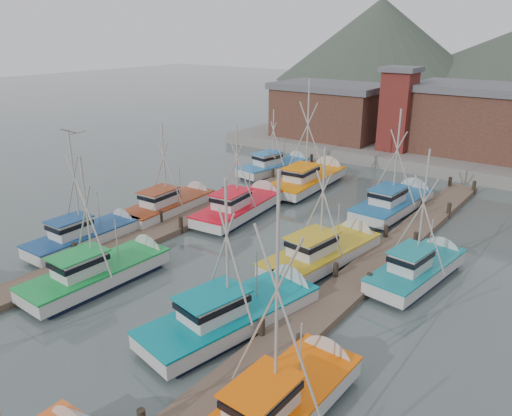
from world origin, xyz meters
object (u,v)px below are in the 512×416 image
Objects in this scene: lookout_tower at (398,109)px; boat_8 at (243,206)px; boat_12 at (310,179)px; boat_4 at (105,271)px.

boat_8 is at bearing -97.18° from lookout_tower.
boat_12 is (-2.41, -13.30, -4.86)m from lookout_tower.
boat_4 is at bearing -93.69° from boat_8.
boat_12 is (-0.01, 22.28, 0.01)m from boat_4.
lookout_tower reaches higher than boat_12.
lookout_tower reaches higher than boat_8.
boat_12 is at bearing 91.72° from boat_4.
lookout_tower is 0.95× the size of boat_4.
boat_4 is 0.94× the size of boat_8.
boat_4 is at bearing -93.86° from lookout_tower.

